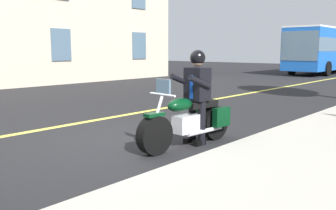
{
  "coord_description": "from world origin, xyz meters",
  "views": [
    {
      "loc": [
        4.57,
        5.25,
        1.74
      ],
      "look_at": [
        -0.25,
        0.93,
        0.75
      ],
      "focal_mm": 38.63,
      "sensor_mm": 36.0,
      "label": 1
    }
  ],
  "objects": [
    {
      "name": "ground_plane",
      "position": [
        0.0,
        0.0,
        0.0
      ],
      "size": [
        80.0,
        80.0,
        0.0
      ],
      "primitive_type": "plane",
      "color": "black"
    },
    {
      "name": "bus_near",
      "position": [
        -24.13,
        -4.17,
        1.87
      ],
      "size": [
        11.05,
        2.7,
        3.3
      ],
      "color": "blue",
      "rests_on": "ground_plane"
    },
    {
      "name": "rider_main",
      "position": [
        -0.69,
        1.25,
        1.04
      ],
      "size": [
        0.65,
        0.58,
        1.74
      ],
      "color": "black",
      "rests_on": "ground_plane"
    },
    {
      "name": "lane_center_stripe",
      "position": [
        0.0,
        -2.0,
        0.01
      ],
      "size": [
        60.0,
        0.16,
        0.01
      ],
      "primitive_type": "cube",
      "color": "#E5DB4C",
      "rests_on": "ground_plane"
    },
    {
      "name": "motorcycle_main",
      "position": [
        -0.5,
        1.23,
        0.45
      ],
      "size": [
        2.22,
        0.7,
        1.26
      ],
      "color": "black",
      "rests_on": "ground_plane"
    }
  ]
}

